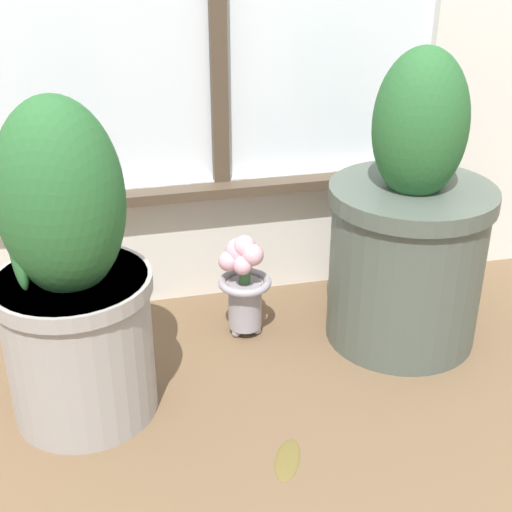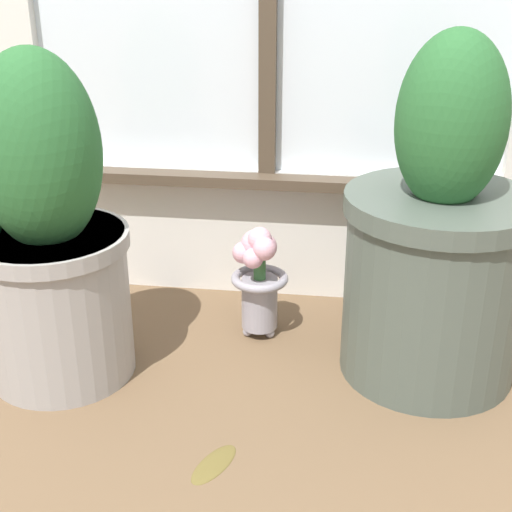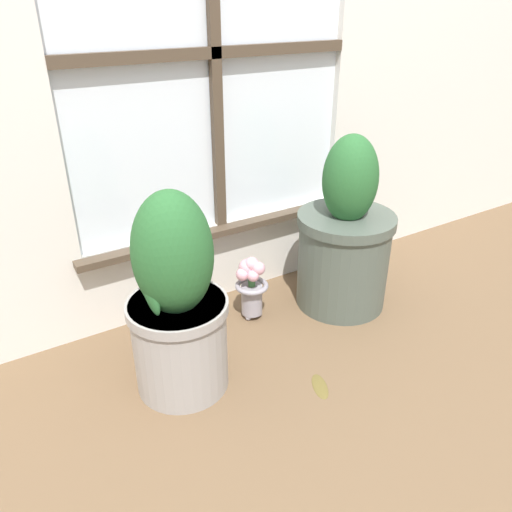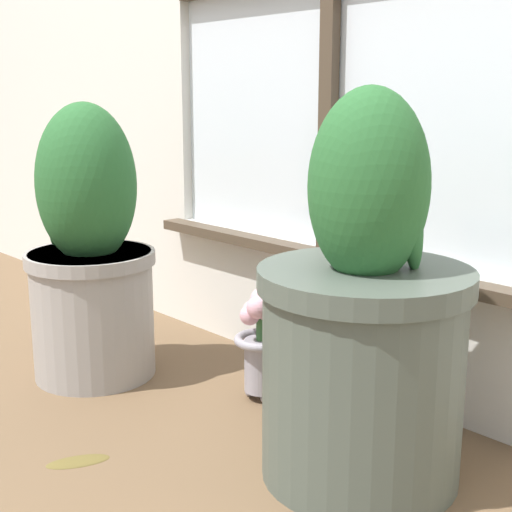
% 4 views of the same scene
% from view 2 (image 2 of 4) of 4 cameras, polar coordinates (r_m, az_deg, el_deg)
% --- Properties ---
extents(ground_plane, '(10.00, 10.00, 0.00)m').
position_cam_2_polar(ground_plane, '(1.19, -3.02, -16.53)').
color(ground_plane, brown).
extents(potted_plant_left, '(0.29, 0.29, 0.62)m').
position_cam_2_polar(potted_plant_left, '(1.34, -16.24, 1.24)').
color(potted_plant_left, '#9E9993').
rests_on(potted_plant_left, ground_plane).
extents(potted_plant_right, '(0.35, 0.35, 0.64)m').
position_cam_2_polar(potted_plant_right, '(1.34, 14.32, 0.72)').
color(potted_plant_right, '#4C564C').
rests_on(potted_plant_right, ground_plane).
extents(flower_vase, '(0.12, 0.12, 0.24)m').
position_cam_2_polar(flower_vase, '(1.47, 0.21, -1.40)').
color(flower_vase, '#99939E').
rests_on(flower_vase, ground_plane).
extents(fallen_leaf, '(0.08, 0.12, 0.01)m').
position_cam_2_polar(fallen_leaf, '(1.19, -3.38, -16.17)').
color(fallen_leaf, brown).
rests_on(fallen_leaf, ground_plane).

